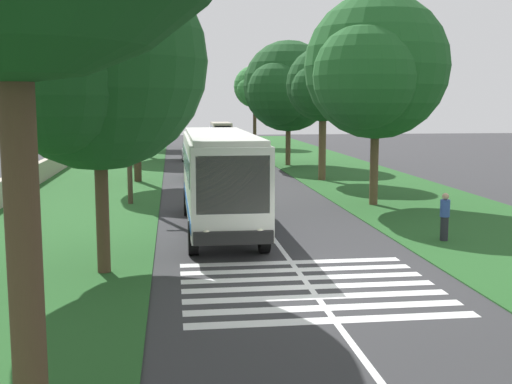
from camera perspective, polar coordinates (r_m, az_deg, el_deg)
ground at (r=17.97m, az=4.46°, el=-7.94°), size 160.00×160.00×0.00m
grass_verge_left at (r=32.62m, az=-15.40°, el=-0.99°), size 120.00×8.00×0.04m
grass_verge_right at (r=34.37m, az=12.79°, el=-0.46°), size 120.00×8.00×0.04m
centre_line at (r=32.49m, az=-0.93°, el=-0.77°), size 110.00×0.16×0.01m
coach_bus at (r=24.82m, az=-3.19°, el=1.52°), size 11.16×2.62×3.73m
zebra_crossing at (r=17.63m, az=4.70°, el=-8.24°), size 5.85×6.80×0.01m
trailing_car_0 at (r=41.57m, az=-5.00°, el=2.02°), size 4.30×1.78×1.43m
trailing_car_1 at (r=49.41m, az=-0.79°, el=2.98°), size 4.30×1.78×1.43m
trailing_car_2 at (r=55.38m, az=-5.55°, el=3.47°), size 4.30×1.78×1.43m
trailing_car_3 at (r=65.33m, az=-2.85°, el=4.17°), size 4.30×1.78×1.43m
trailing_minibus_0 at (r=75.05m, az=-3.07°, el=5.32°), size 6.00×2.14×2.53m
roadside_tree_left_0 at (r=19.04m, az=-14.05°, el=10.44°), size 7.64×6.08×9.02m
roadside_tree_left_2 at (r=58.38m, az=-9.73°, el=10.63°), size 9.01×7.46×11.71m
roadside_tree_left_3 at (r=40.68m, az=-10.78°, el=13.04°), size 7.93×6.93×12.23m
roadside_tree_left_4 at (r=69.83m, az=-8.81°, el=8.65°), size 5.68×4.85×8.46m
roadside_tree_right_0 at (r=31.07m, az=10.14°, el=10.42°), size 7.90×6.72×9.83m
roadside_tree_right_1 at (r=50.31m, az=2.61°, el=8.98°), size 8.42×6.89×9.46m
roadside_tree_right_2 at (r=40.80m, az=5.70°, el=9.13°), size 5.41×4.56×8.18m
roadside_tree_right_4 at (r=71.08m, az=-0.20°, el=9.08°), size 5.31×4.50×8.71m
utility_pole at (r=31.58m, az=-11.06°, el=5.87°), size 0.24×1.40×7.36m
roadside_wall at (r=38.02m, az=-19.47°, el=1.02°), size 70.00×0.40×1.21m
pedestrian at (r=23.87m, az=16.14°, el=-2.04°), size 0.34×0.34×1.69m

